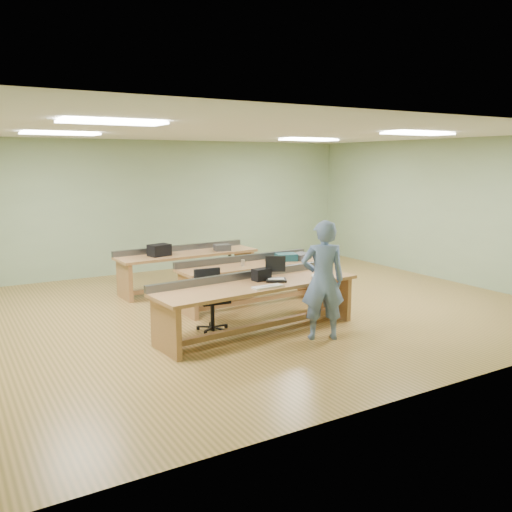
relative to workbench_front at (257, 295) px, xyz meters
name	(u,v)px	position (x,y,z in m)	size (l,w,h in m)	color
floor	(240,310)	(0.37, 1.20, -0.56)	(10.00, 10.00, 0.00)	#9F763C
ceiling	(239,132)	(0.37, 1.20, 2.44)	(10.00, 10.00, 0.00)	silver
wall_back	(156,206)	(0.37, 5.20, 0.94)	(10.00, 0.04, 3.00)	gray
wall_front	(423,260)	(0.37, -2.80, 0.94)	(10.00, 0.04, 3.00)	gray
wall_right	(444,210)	(5.37, 1.20, 0.94)	(0.04, 8.00, 3.00)	gray
fluor_panels	(239,133)	(0.37, 1.20, 2.41)	(6.20, 3.50, 0.03)	white
workbench_front	(257,295)	(0.00, 0.00, 0.00)	(3.29, 1.15, 0.86)	#A76F46
workbench_mid	(252,275)	(0.71, 1.37, -0.01)	(2.73, 0.81, 0.86)	#A76F46
workbench_back	(187,262)	(0.20, 3.03, -0.01)	(2.85, 0.90, 0.86)	#A76F46
person	(323,280)	(0.65, -0.74, 0.29)	(0.63, 0.41, 1.72)	slate
laptop_base	(276,280)	(0.32, -0.03, 0.20)	(0.31, 0.25, 0.03)	black
laptop_screen	(275,264)	(0.37, 0.07, 0.43)	(0.31, 0.01, 0.24)	black
keyboard	(268,287)	(-0.02, -0.33, 0.20)	(0.46, 0.15, 0.03)	beige
trackball_mouse	(316,276)	(0.96, -0.17, 0.22)	(0.14, 0.16, 0.07)	white
camera_bag	(261,275)	(0.15, 0.12, 0.28)	(0.27, 0.17, 0.18)	black
task_chair	(211,308)	(-0.53, 0.46, -0.23)	(0.53, 0.53, 0.92)	black
parts_bin_teal	(286,257)	(1.40, 1.32, 0.25)	(0.37, 0.27, 0.13)	#153C45
parts_bin_grey	(301,256)	(1.70, 1.30, 0.24)	(0.40, 0.26, 0.11)	#323234
mug	(268,261)	(0.97, 1.24, 0.24)	(0.13, 0.13, 0.10)	#323234
drinks_can	(243,263)	(0.47, 1.26, 0.24)	(0.06, 0.06, 0.11)	silver
storage_box_back	(159,250)	(-0.40, 2.95, 0.30)	(0.39, 0.28, 0.22)	black
tray_back	(222,247)	(0.91, 2.91, 0.25)	(0.31, 0.23, 0.12)	#323234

